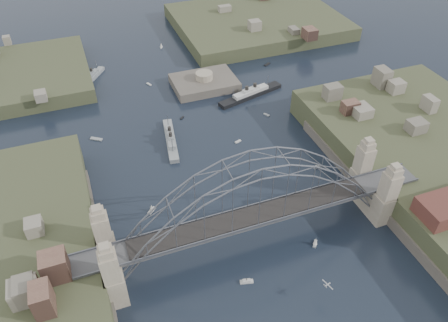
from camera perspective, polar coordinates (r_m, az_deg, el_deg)
ground at (r=102.96m, az=3.56°, el=-10.36°), size 500.00×500.00×0.00m
bridge at (r=93.79m, az=3.86°, el=-5.57°), size 84.00×13.80×24.60m
headland_nw at (r=174.99m, az=-26.98°, el=8.83°), size 60.00×45.00×9.00m
headland_ne at (r=202.32m, az=4.36°, el=17.19°), size 70.00×55.00×9.50m
fort_island at (r=156.99m, az=-2.57°, el=9.62°), size 22.00×16.00×9.40m
naval_cruiser_near at (r=130.25m, az=-6.99°, el=2.81°), size 5.77×20.36×6.06m
naval_cruiser_far at (r=167.22m, az=-16.98°, el=10.36°), size 11.36×14.76×5.56m
ocean_liner at (r=150.68m, az=3.50°, el=8.73°), size 24.80×9.65×6.08m
aeroplane at (r=92.29m, az=13.33°, el=-15.50°), size 1.59×2.81×0.41m
small_boat_a at (r=109.86m, az=-9.46°, el=-6.17°), size 2.43×2.34×2.38m
small_boat_b at (r=129.83m, az=1.84°, el=2.55°), size 2.15×1.27×0.45m
small_boat_c at (r=95.91m, az=2.97°, el=-15.45°), size 2.98×1.61×1.43m
small_boat_d at (r=141.88m, az=5.59°, el=6.02°), size 1.63×2.21×0.45m
small_boat_e at (r=136.23m, az=-16.35°, el=2.76°), size 3.74×3.09×0.45m
small_boat_f at (r=140.44m, az=-5.52°, el=5.63°), size 1.58×1.60×0.45m
small_boat_h at (r=159.86m, az=-9.78°, el=9.85°), size 1.59×2.26×0.45m
small_boat_i at (r=123.38m, az=12.05°, el=-0.76°), size 2.23×1.10×1.43m
small_boat_k at (r=185.12m, az=-8.21°, el=14.70°), size 1.36×2.05×2.38m
small_boat_l at (r=115.25m, az=-19.82°, el=-5.86°), size 2.88×1.27×2.38m
small_boat_m at (r=103.54m, az=11.86°, el=-10.31°), size 2.01×2.26×2.38m
small_boat_n at (r=171.41m, az=5.67°, el=12.44°), size 3.06×2.39×0.45m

